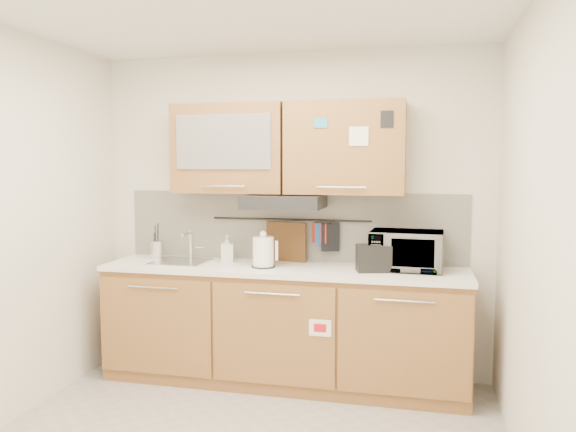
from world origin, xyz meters
The scene contains 18 objects.
wall_back centered at (0.00, 1.50, 1.30)m, with size 3.20×3.20×0.00m, color silver.
wall_right centered at (1.60, 0.00, 1.30)m, with size 3.00×3.00×0.00m, color silver.
base_cabinet centered at (0.00, 1.19, 0.41)m, with size 2.80×0.64×0.88m.
countertop centered at (0.00, 1.19, 0.90)m, with size 2.82×0.62×0.04m, color white.
backsplash centered at (0.00, 1.49, 1.20)m, with size 2.80×0.02×0.56m, color silver.
upper_cabinets centered at (0.00, 1.32, 1.83)m, with size 1.82×0.37×0.70m.
range_hood centered at (0.00, 1.25, 1.42)m, with size 0.60×0.46×0.10m, color black.
sink centered at (-0.85, 1.21, 0.92)m, with size 0.42×0.40×0.26m.
utensil_rail centered at (0.00, 1.45, 1.26)m, with size 0.02×0.02×1.30m, color black.
utensil_crock centered at (-1.12, 1.34, 1.00)m, with size 0.14×0.14×0.29m.
kettle centered at (-0.14, 1.13, 1.03)m, with size 0.21×0.20×0.28m.
toaster centered at (0.71, 1.15, 1.02)m, with size 0.29×0.22×0.20m.
microwave centered at (0.93, 1.28, 1.07)m, with size 0.53×0.36×0.29m, color #999999.
soap_bottle centered at (-0.49, 1.31, 1.03)m, with size 0.10×0.10×0.22m, color #999999.
cutting_board centered at (-0.03, 1.44, 1.02)m, with size 0.35×0.03×0.43m, color brown.
oven_mitt centered at (0.26, 1.44, 1.15)m, with size 0.11×0.03×0.18m, color #215199.
dark_pouch centered at (0.33, 1.44, 1.13)m, with size 0.14×0.04×0.22m, color black.
pot_holder centered at (0.25, 1.44, 1.16)m, with size 0.13×0.02×0.16m, color red.
Camera 1 is at (1.01, -2.96, 1.71)m, focal length 35.00 mm.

